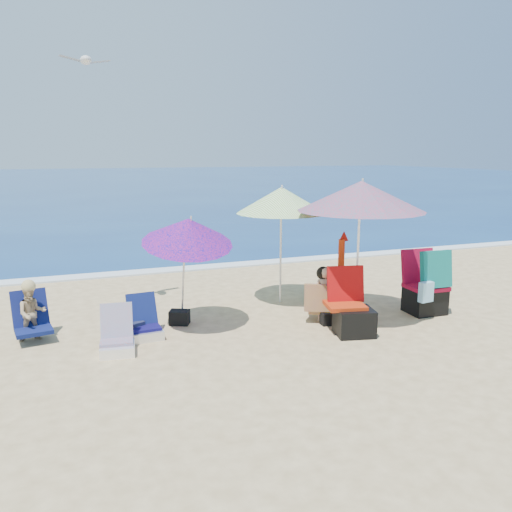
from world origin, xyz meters
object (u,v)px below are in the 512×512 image
object	(u,v)px
furled_umbrella	(341,269)
camp_chair_right	(426,290)
umbrella_turquoise	(361,196)
umbrella_striped	(282,200)
chair_navy	(145,326)
person_left	(32,313)
chair_rainbow	(117,340)
person_center	(324,295)
camp_chair_left	(352,315)
seagull	(86,60)
umbrella_blue	(188,231)

from	to	relation	value
furled_umbrella	camp_chair_right	size ratio (longest dim) A/B	1.26
umbrella_turquoise	umbrella_striped	bearing A→B (deg)	120.89
chair_navy	person_left	xyz separation A→B (m)	(-1.60, 0.46, 0.26)
chair_rainbow	person_center	distance (m)	3.37
umbrella_striped	chair_navy	distance (m)	3.32
camp_chair_left	seagull	xyz separation A→B (m)	(-3.59, 2.38, 3.90)
umbrella_striped	chair_rainbow	xyz separation A→B (m)	(-3.11, -1.42, -1.75)
umbrella_striped	chair_navy	world-z (taller)	umbrella_striped
umbrella_blue	seagull	bearing A→B (deg)	134.38
umbrella_blue	chair_rainbow	xyz separation A→B (m)	(-1.19, -0.58, -1.42)
camp_chair_right	umbrella_striped	bearing A→B (deg)	145.35
chair_rainbow	person_left	size ratio (longest dim) A/B	0.72
camp_chair_left	seagull	bearing A→B (deg)	146.51
umbrella_turquoise	camp_chair_right	bearing A→B (deg)	-4.77
chair_navy	person_left	world-z (taller)	person_left
umbrella_striped	camp_chair_left	size ratio (longest dim) A/B	2.15
umbrella_blue	person_left	xyz separation A→B (m)	(-2.33, 0.35, -1.16)
person_center	person_left	world-z (taller)	person_left
furled_umbrella	person_left	size ratio (longest dim) A/B	1.56
umbrella_striped	umbrella_blue	distance (m)	2.13
umbrella_striped	furled_umbrella	size ratio (longest dim) A/B	1.51
person_left	person_center	bearing A→B (deg)	-9.50
furled_umbrella	camp_chair_right	distance (m)	1.54
person_left	furled_umbrella	bearing A→B (deg)	-5.35
camp_chair_left	seagull	distance (m)	5.81
camp_chair_left	person_center	distance (m)	0.69
umbrella_striped	camp_chair_left	bearing A→B (deg)	-78.59
person_center	person_left	distance (m)	4.56
umbrella_turquoise	chair_navy	xyz separation A→B (m)	(-3.47, 0.40, -1.91)
chair_rainbow	seagull	distance (m)	4.45
umbrella_turquoise	camp_chair_left	size ratio (longest dim) A/B	2.31
camp_chair_left	person_left	world-z (taller)	camp_chair_left
umbrella_striped	chair_rainbow	distance (m)	3.84
camp_chair_left	camp_chair_right	size ratio (longest dim) A/B	0.88
furled_umbrella	chair_navy	distance (m)	3.43
camp_chair_left	chair_rainbow	bearing A→B (deg)	172.00
umbrella_striped	umbrella_blue	xyz separation A→B (m)	(-1.92, -0.85, -0.34)
furled_umbrella	chair_rainbow	size ratio (longest dim) A/B	2.18
umbrella_blue	chair_navy	xyz separation A→B (m)	(-0.73, -0.11, -1.42)
chair_navy	chair_rainbow	bearing A→B (deg)	-134.54
camp_chair_left	seagull	world-z (taller)	seagull
umbrella_striped	furled_umbrella	bearing A→B (deg)	-53.22
furled_umbrella	camp_chair_left	size ratio (longest dim) A/B	1.43
umbrella_blue	person_center	size ratio (longest dim) A/B	2.09
furled_umbrella	person_center	distance (m)	0.66
person_left	seagull	bearing A→B (deg)	42.51
furled_umbrella	person_left	distance (m)	5.01
chair_rainbow	camp_chair_left	world-z (taller)	camp_chair_left
camp_chair_left	person_left	size ratio (longest dim) A/B	1.09
umbrella_blue	chair_rainbow	world-z (taller)	umbrella_blue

